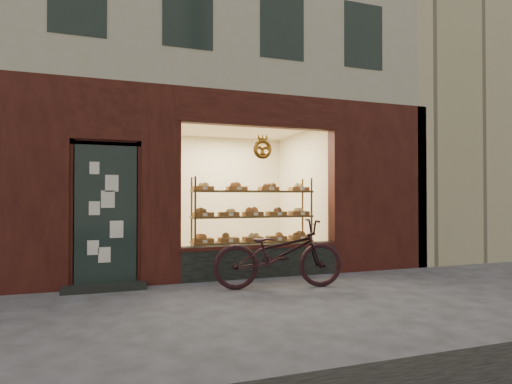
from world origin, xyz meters
name	(u,v)px	position (x,y,z in m)	size (l,w,h in m)	color
ground	(283,314)	(0.00, 0.00, 0.00)	(90.00, 90.00, 0.00)	#404040
bakery_building	(202,23)	(0.04, 5.29, 5.58)	(7.20, 7.28, 9.00)	black
neighbor_right	(495,100)	(9.60, 5.50, 4.50)	(12.00, 7.00, 9.00)	beige
display_shelf	(253,224)	(0.45, 2.55, 0.86)	(2.20, 0.45, 1.70)	brown
bicycle	(279,254)	(0.44, 1.25, 0.51)	(0.68, 1.94, 1.02)	black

